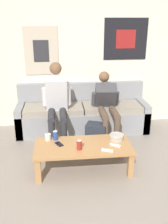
{
  "coord_description": "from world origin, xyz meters",
  "views": [
    {
      "loc": [
        -0.26,
        -2.06,
        1.89
      ],
      "look_at": [
        0.1,
        1.27,
        0.64
      ],
      "focal_mm": 40.0,
      "sensor_mm": 36.0,
      "label": 1
    }
  ],
  "objects_px": {
    "drink_can_blue": "(55,135)",
    "cell_phone": "(59,144)",
    "coffee_table": "(83,149)",
    "couch": "(82,115)",
    "drink_can_red": "(79,145)",
    "backpack": "(96,136)",
    "pillar_candle": "(48,137)",
    "person_seated_teen": "(107,104)",
    "game_controller_near_left": "(115,145)",
    "game_controller_near_right": "(107,150)",
    "ceramic_bowl": "(117,137)",
    "person_seated_adult": "(57,101)"
  },
  "relations": [
    {
      "from": "drink_can_blue",
      "to": "cell_phone",
      "type": "xyz_separation_m",
      "value": [
        0.05,
        -0.15,
        -0.06
      ]
    },
    {
      "from": "coffee_table",
      "to": "couch",
      "type": "bearing_deg",
      "value": 84.68
    },
    {
      "from": "drink_can_red",
      "to": "backpack",
      "type": "bearing_deg",
      "value": 64.8
    },
    {
      "from": "couch",
      "to": "pillar_candle",
      "type": "xyz_separation_m",
      "value": [
        -0.58,
        -1.07,
        0.11
      ]
    },
    {
      "from": "person_seated_teen",
      "to": "game_controller_near_left",
      "type": "xyz_separation_m",
      "value": [
        -0.08,
        -1.01,
        -0.23
      ]
    },
    {
      "from": "coffee_table",
      "to": "game_controller_near_right",
      "type": "height_order",
      "value": "game_controller_near_right"
    },
    {
      "from": "game_controller_near_left",
      "to": "game_controller_near_right",
      "type": "bearing_deg",
      "value": -136.77
    },
    {
      "from": "drink_can_blue",
      "to": "game_controller_near_right",
      "type": "xyz_separation_m",
      "value": [
        0.64,
        -0.39,
        -0.05
      ]
    },
    {
      "from": "pillar_candle",
      "to": "game_controller_near_right",
      "type": "height_order",
      "value": "pillar_candle"
    },
    {
      "from": "couch",
      "to": "pillar_candle",
      "type": "relative_size",
      "value": 23.07
    },
    {
      "from": "pillar_candle",
      "to": "person_seated_teen",
      "type": "bearing_deg",
      "value": 37.96
    },
    {
      "from": "ceramic_bowl",
      "to": "backpack",
      "type": "bearing_deg",
      "value": 113.14
    },
    {
      "from": "person_seated_teen",
      "to": "ceramic_bowl",
      "type": "relative_size",
      "value": 5.38
    },
    {
      "from": "coffee_table",
      "to": "cell_phone",
      "type": "height_order",
      "value": "cell_phone"
    },
    {
      "from": "person_seated_adult",
      "to": "person_seated_teen",
      "type": "bearing_deg",
      "value": 2.17
    },
    {
      "from": "drink_can_red",
      "to": "couch",
      "type": "bearing_deg",
      "value": 82.58
    },
    {
      "from": "person_seated_adult",
      "to": "game_controller_near_left",
      "type": "relative_size",
      "value": 9.31
    },
    {
      "from": "coffee_table",
      "to": "person_seated_teen",
      "type": "relative_size",
      "value": 1.2
    },
    {
      "from": "couch",
      "to": "drink_can_blue",
      "type": "bearing_deg",
      "value": -114.07
    },
    {
      "from": "backpack",
      "to": "game_controller_near_left",
      "type": "xyz_separation_m",
      "value": [
        0.15,
        -0.66,
        0.18
      ]
    },
    {
      "from": "coffee_table",
      "to": "backpack",
      "type": "xyz_separation_m",
      "value": [
        0.27,
        0.59,
        -0.11
      ]
    },
    {
      "from": "coffee_table",
      "to": "drink_can_blue",
      "type": "xyz_separation_m",
      "value": [
        -0.36,
        0.2,
        0.11
      ]
    },
    {
      "from": "person_seated_adult",
      "to": "person_seated_teen",
      "type": "xyz_separation_m",
      "value": [
        0.82,
        0.03,
        -0.09
      ]
    },
    {
      "from": "person_seated_teen",
      "to": "drink_can_blue",
      "type": "xyz_separation_m",
      "value": [
        -0.85,
        -0.74,
        -0.18
      ]
    },
    {
      "from": "person_seated_adult",
      "to": "pillar_candle",
      "type": "relative_size",
      "value": 12.67
    },
    {
      "from": "couch",
      "to": "drink_can_red",
      "type": "height_order",
      "value": "couch"
    },
    {
      "from": "pillar_candle",
      "to": "ceramic_bowl",
      "type": "bearing_deg",
      "value": -5.3
    },
    {
      "from": "person_seated_adult",
      "to": "ceramic_bowl",
      "type": "bearing_deg",
      "value": -45.02
    },
    {
      "from": "pillar_candle",
      "to": "drink_can_blue",
      "type": "relative_size",
      "value": 0.8
    },
    {
      "from": "couch",
      "to": "person_seated_teen",
      "type": "bearing_deg",
      "value": -41.39
    },
    {
      "from": "couch",
      "to": "game_controller_near_right",
      "type": "height_order",
      "value": "couch"
    },
    {
      "from": "coffee_table",
      "to": "person_seated_teen",
      "type": "distance_m",
      "value": 1.1
    },
    {
      "from": "couch",
      "to": "person_seated_teen",
      "type": "relative_size",
      "value": 2.16
    },
    {
      "from": "ceramic_bowl",
      "to": "cell_phone",
      "type": "xyz_separation_m",
      "value": [
        -0.78,
        -0.06,
        -0.04
      ]
    },
    {
      "from": "coffee_table",
      "to": "backpack",
      "type": "distance_m",
      "value": 0.66
    },
    {
      "from": "person_seated_adult",
      "to": "game_controller_near_right",
      "type": "relative_size",
      "value": 8.63
    },
    {
      "from": "ceramic_bowl",
      "to": "cell_phone",
      "type": "bearing_deg",
      "value": -175.59
    },
    {
      "from": "couch",
      "to": "coffee_table",
      "type": "xyz_separation_m",
      "value": [
        -0.12,
        -1.27,
        0.01
      ]
    },
    {
      "from": "person_seated_teen",
      "to": "ceramic_bowl",
      "type": "height_order",
      "value": "person_seated_teen"
    },
    {
      "from": "drink_can_red",
      "to": "game_controller_near_right",
      "type": "xyz_separation_m",
      "value": [
        0.34,
        -0.08,
        -0.05
      ]
    },
    {
      "from": "couch",
      "to": "backpack",
      "type": "distance_m",
      "value": 0.7
    },
    {
      "from": "game_controller_near_right",
      "to": "cell_phone",
      "type": "height_order",
      "value": "game_controller_near_right"
    },
    {
      "from": "drink_can_blue",
      "to": "pillar_candle",
      "type": "bearing_deg",
      "value": -179.77
    },
    {
      "from": "game_controller_near_left",
      "to": "cell_phone",
      "type": "distance_m",
      "value": 0.73
    },
    {
      "from": "ceramic_bowl",
      "to": "drink_can_red",
      "type": "height_order",
      "value": "drink_can_red"
    },
    {
      "from": "coffee_table",
      "to": "backpack",
      "type": "bearing_deg",
      "value": 65.81
    },
    {
      "from": "person_seated_adult",
      "to": "pillar_candle",
      "type": "height_order",
      "value": "person_seated_adult"
    },
    {
      "from": "game_controller_near_left",
      "to": "coffee_table",
      "type": "bearing_deg",
      "value": 171.05
    },
    {
      "from": "person_seated_adult",
      "to": "backpack",
      "type": "height_order",
      "value": "person_seated_adult"
    },
    {
      "from": "person_seated_adult",
      "to": "person_seated_teen",
      "type": "height_order",
      "value": "person_seated_adult"
    }
  ]
}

